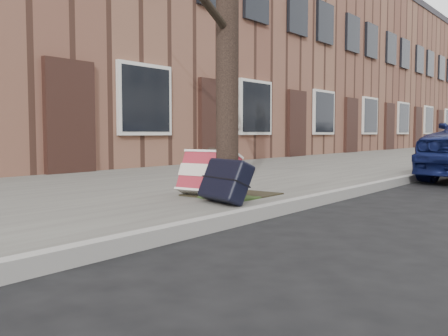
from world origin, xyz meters
The scene contains 6 objects.
ground centered at (0.00, 0.00, 0.00)m, with size 120.00×120.00×0.00m, color black.
near_sidewalk centered at (-3.70, 15.00, 0.06)m, with size 5.00×70.00×0.12m, color slate.
house_near centered at (-9.60, 16.00, 3.50)m, with size 6.80×40.00×7.00m, color brown.
dirt_patch centered at (-2.00, 1.20, 0.13)m, with size 0.85×0.85×0.01m, color black.
suitcase_red centered at (-2.12, 0.93, 0.37)m, with size 0.66×0.18×0.48m, color maroon.
suitcase_navy centered at (-1.65, 0.62, 0.35)m, with size 0.59×0.19×0.42m, color black.
Camera 1 is at (1.35, -3.28, 0.82)m, focal length 40.00 mm.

